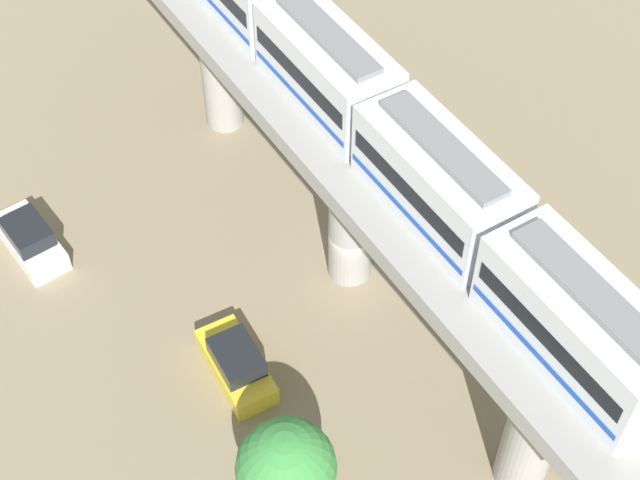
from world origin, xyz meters
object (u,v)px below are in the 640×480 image
(parked_car_yellow, at_px, (236,364))
(parked_car_white, at_px, (30,240))
(train, at_px, (380,121))
(tree_near_viaduct, at_px, (286,468))

(parked_car_yellow, xyz_separation_m, parked_car_white, (4.66, -10.69, 0.00))
(train, distance_m, parked_car_yellow, 11.54)
(train, xyz_separation_m, parked_car_white, (11.51, -10.07, -9.27))
(train, xyz_separation_m, tree_near_viaduct, (8.06, 6.72, -6.83))
(tree_near_viaduct, bearing_deg, train, -140.16)
(parked_car_white, height_order, tree_near_viaduct, tree_near_viaduct)
(parked_car_white, distance_m, tree_near_viaduct, 17.32)
(train, height_order, parked_car_white, train)
(train, bearing_deg, tree_near_viaduct, 39.84)
(train, bearing_deg, parked_car_white, -41.21)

